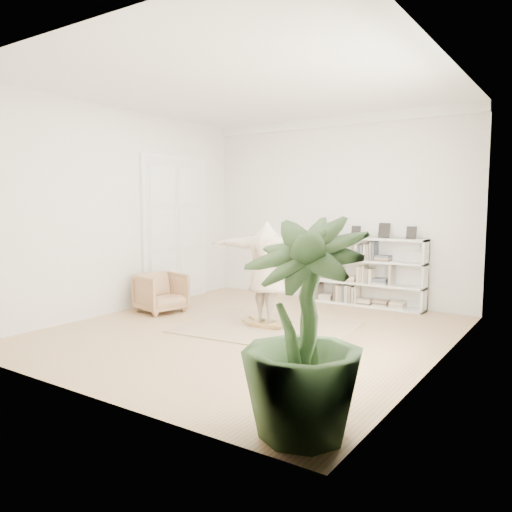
{
  "coord_description": "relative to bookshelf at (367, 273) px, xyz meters",
  "views": [
    {
      "loc": [
        4.21,
        -6.08,
        1.93
      ],
      "look_at": [
        -0.15,
        0.4,
        1.11
      ],
      "focal_mm": 35.0,
      "sensor_mm": 36.0,
      "label": 1
    }
  ],
  "objects": [
    {
      "name": "rocker_board",
      "position": [
        -0.64,
        -2.48,
        -0.57
      ],
      "size": [
        0.56,
        0.37,
        0.11
      ],
      "rotation": [
        0.0,
        0.0,
        0.1
      ],
      "color": "olive",
      "rests_on": "rug"
    },
    {
      "name": "houseplant",
      "position": [
        1.56,
        -5.37,
        0.28
      ],
      "size": [
        1.05,
        1.05,
        1.83
      ],
      "primitive_type": "imported",
      "rotation": [
        0.0,
        0.0,
        0.03
      ],
      "color": "#315028",
      "rests_on": "floor"
    },
    {
      "name": "rug",
      "position": [
        -0.64,
        -2.48,
        -0.63
      ],
      "size": [
        2.68,
        2.23,
        0.02
      ],
      "primitive_type": "cube",
      "rotation": [
        0.0,
        0.0,
        0.1
      ],
      "color": "tan",
      "rests_on": "floor"
    },
    {
      "name": "room_shell",
      "position": [
        -0.74,
        0.12,
        2.87
      ],
      "size": [
        6.0,
        6.0,
        6.0
      ],
      "color": "silver",
      "rests_on": "floor"
    },
    {
      "name": "bookshelf",
      "position": [
        0.0,
        0.0,
        0.0
      ],
      "size": [
        2.2,
        0.35,
        1.64
      ],
      "color": "silver",
      "rests_on": "floor"
    },
    {
      "name": "armchair",
      "position": [
        -2.84,
        -2.56,
        -0.29
      ],
      "size": [
        0.92,
        0.9,
        0.7
      ],
      "primitive_type": "imported",
      "rotation": [
        0.0,
        0.0,
        1.34
      ],
      "color": "tan",
      "rests_on": "floor"
    },
    {
      "name": "doors",
      "position": [
        -3.45,
        -1.52,
        0.76
      ],
      "size": [
        0.09,
        1.78,
        2.92
      ],
      "color": "white",
      "rests_on": "floor"
    },
    {
      "name": "person",
      "position": [
        -0.64,
        -2.48,
        0.28
      ],
      "size": [
        1.96,
        0.7,
        1.56
      ],
      "primitive_type": "imported",
      "rotation": [
        0.0,
        0.0,
        3.24
      ],
      "color": "tan",
      "rests_on": "rocker_board"
    },
    {
      "name": "floor",
      "position": [
        -0.74,
        -2.82,
        -0.64
      ],
      "size": [
        6.0,
        6.0,
        0.0
      ],
      "primitive_type": "plane",
      "color": "#A07952",
      "rests_on": "ground"
    }
  ]
}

